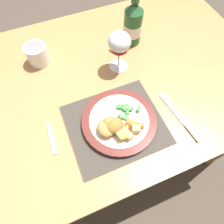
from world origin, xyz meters
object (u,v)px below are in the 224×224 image
dining_table (105,92)px  drinking_cup (37,54)px  bottle (133,23)px  fork (52,140)px  wine_glass (119,44)px  dinner_plate (119,121)px  table_knife (183,120)px

dining_table → drinking_cup: bearing=139.0°
bottle → fork: bearing=-143.7°
wine_glass → dinner_plate: bearing=-113.0°
dining_table → fork: size_ratio=10.82×
table_knife → dining_table: bearing=123.6°
dining_table → dinner_plate: bearing=-96.9°
fork → dining_table: bearing=34.6°
table_knife → drinking_cup: bearing=130.7°
table_knife → drinking_cup: drinking_cup is taller
wine_glass → bottle: size_ratio=0.65×
table_knife → wine_glass: 0.35m
dining_table → wine_glass: bearing=25.3°
fork → table_knife: table_knife is taller
wine_glass → drinking_cup: wine_glass is taller
bottle → drinking_cup: 0.40m
wine_glass → drinking_cup: size_ratio=1.90×
bottle → drinking_cup: bearing=174.9°
dinner_plate → wine_glass: size_ratio=1.54×
dining_table → wine_glass: size_ratio=8.10×
table_knife → drinking_cup: 0.60m
fork → bottle: 0.54m
dining_table → fork: (-0.25, -0.17, 0.10)m
fork → drinking_cup: 0.36m
table_knife → dinner_plate: bearing=159.8°
dinner_plate → fork: bearing=173.5°
fork → table_knife: (0.43, -0.10, 0.00)m
wine_glass → bottle: (0.11, 0.11, -0.03)m
table_knife → fork: bearing=166.8°
dining_table → drinking_cup: (-0.21, 0.18, 0.14)m
fork → table_knife: 0.44m
dinner_plate → bottle: bearing=58.9°
bottle → drinking_cup: bottle is taller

